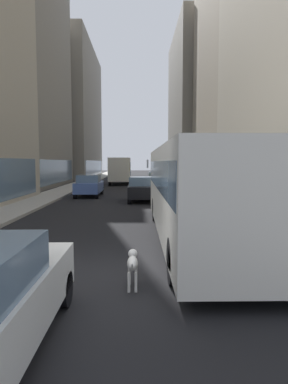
{
  "coord_description": "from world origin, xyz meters",
  "views": [
    {
      "loc": [
        0.88,
        -7.09,
        2.6
      ],
      "look_at": [
        1.12,
        6.09,
        1.4
      ],
      "focal_mm": 31.19,
      "sensor_mm": 36.0,
      "label": 1
    }
  ],
  "objects_px": {
    "car_blue_hatchback": "(89,185)",
    "pedestrian_with_handbag": "(246,201)",
    "transit_bus": "(195,186)",
    "box_truck": "(120,170)",
    "car_yellow_taxi": "(158,180)",
    "dalmatian_dog": "(133,263)",
    "pedestrian_in_coat": "(257,200)",
    "car_black_suv": "(143,189)"
  },
  "relations": [
    {
      "from": "car_blue_hatchback",
      "to": "pedestrian_with_handbag",
      "type": "distance_m",
      "value": 14.21
    },
    {
      "from": "transit_bus",
      "to": "box_truck",
      "type": "bearing_deg",
      "value": 98.1
    },
    {
      "from": "car_blue_hatchback",
      "to": "car_yellow_taxi",
      "type": "height_order",
      "value": "same"
    },
    {
      "from": "dalmatian_dog",
      "to": "pedestrian_with_handbag",
      "type": "distance_m",
      "value": 8.07
    },
    {
      "from": "box_truck",
      "to": "pedestrian_in_coat",
      "type": "bearing_deg",
      "value": -74.56
    },
    {
      "from": "dalmatian_dog",
      "to": "car_black_suv",
      "type": "bearing_deg",
      "value": 88.36
    },
    {
      "from": "transit_bus",
      "to": "car_blue_hatchback",
      "type": "bearing_deg",
      "value": 111.72
    },
    {
      "from": "car_blue_hatchback",
      "to": "dalmatian_dog",
      "type": "xyz_separation_m",
      "value": [
        3.57,
        -18.38,
        -0.31
      ]
    },
    {
      "from": "box_truck",
      "to": "pedestrian_in_coat",
      "type": "xyz_separation_m",
      "value": [
        7.03,
        -25.46,
        -0.66
      ]
    },
    {
      "from": "transit_bus",
      "to": "pedestrian_in_coat",
      "type": "height_order",
      "value": "transit_bus"
    },
    {
      "from": "car_black_suv",
      "to": "dalmatian_dog",
      "type": "distance_m",
      "value": 15.09
    },
    {
      "from": "car_blue_hatchback",
      "to": "pedestrian_in_coat",
      "type": "xyz_separation_m",
      "value": [
        8.63,
        -11.4,
        0.19
      ]
    },
    {
      "from": "car_black_suv",
      "to": "car_yellow_taxi",
      "type": "bearing_deg",
      "value": 81.45
    },
    {
      "from": "dalmatian_dog",
      "to": "box_truck",
      "type": "bearing_deg",
      "value": 93.47
    },
    {
      "from": "car_black_suv",
      "to": "box_truck",
      "type": "bearing_deg",
      "value": 97.87
    },
    {
      "from": "car_yellow_taxi",
      "to": "pedestrian_with_handbag",
      "type": "relative_size",
      "value": 2.44
    },
    {
      "from": "transit_bus",
      "to": "car_yellow_taxi",
      "type": "height_order",
      "value": "transit_bus"
    },
    {
      "from": "transit_bus",
      "to": "car_blue_hatchback",
      "type": "xyz_separation_m",
      "value": [
        -5.6,
        14.06,
        -0.96
      ]
    },
    {
      "from": "car_black_suv",
      "to": "pedestrian_in_coat",
      "type": "distance_m",
      "value": 9.34
    },
    {
      "from": "transit_bus",
      "to": "pedestrian_with_handbag",
      "type": "xyz_separation_m",
      "value": [
        2.47,
        2.36,
        -0.76
      ]
    },
    {
      "from": "dalmatian_dog",
      "to": "pedestrian_with_handbag",
      "type": "xyz_separation_m",
      "value": [
        4.5,
        6.68,
        0.5
      ]
    },
    {
      "from": "car_black_suv",
      "to": "pedestrian_with_handbag",
      "type": "bearing_deg",
      "value": -64.17
    },
    {
      "from": "transit_bus",
      "to": "dalmatian_dog",
      "type": "relative_size",
      "value": 11.98
    },
    {
      "from": "car_yellow_taxi",
      "to": "box_truck",
      "type": "height_order",
      "value": "box_truck"
    },
    {
      "from": "transit_bus",
      "to": "car_black_suv",
      "type": "height_order",
      "value": "transit_bus"
    },
    {
      "from": "car_yellow_taxi",
      "to": "dalmatian_dog",
      "type": "xyz_separation_m",
      "value": [
        -2.03,
        -25.72,
        -0.31
      ]
    },
    {
      "from": "car_yellow_taxi",
      "to": "dalmatian_dog",
      "type": "relative_size",
      "value": 4.29
    },
    {
      "from": "car_black_suv",
      "to": "dalmatian_dog",
      "type": "xyz_separation_m",
      "value": [
        -0.43,
        -15.08,
        -0.31
      ]
    },
    {
      "from": "car_blue_hatchback",
      "to": "dalmatian_dog",
      "type": "height_order",
      "value": "car_blue_hatchback"
    },
    {
      "from": "car_yellow_taxi",
      "to": "pedestrian_with_handbag",
      "type": "bearing_deg",
      "value": -82.62
    },
    {
      "from": "car_black_suv",
      "to": "pedestrian_with_handbag",
      "type": "distance_m",
      "value": 9.33
    },
    {
      "from": "box_truck",
      "to": "pedestrian_in_coat",
      "type": "height_order",
      "value": "box_truck"
    },
    {
      "from": "pedestrian_with_handbag",
      "to": "dalmatian_dog",
      "type": "bearing_deg",
      "value": -123.97
    },
    {
      "from": "box_truck",
      "to": "car_blue_hatchback",
      "type": "bearing_deg",
      "value": -96.49
    },
    {
      "from": "box_truck",
      "to": "pedestrian_with_handbag",
      "type": "xyz_separation_m",
      "value": [
        6.47,
        -25.76,
        -0.65
      ]
    },
    {
      "from": "pedestrian_in_coat",
      "to": "car_yellow_taxi",
      "type": "bearing_deg",
      "value": 99.18
    },
    {
      "from": "car_blue_hatchback",
      "to": "pedestrian_with_handbag",
      "type": "bearing_deg",
      "value": -55.42
    },
    {
      "from": "car_yellow_taxi",
      "to": "pedestrian_with_handbag",
      "type": "xyz_separation_m",
      "value": [
        2.47,
        -19.04,
        0.19
      ]
    },
    {
      "from": "dalmatian_dog",
      "to": "pedestrian_in_coat",
      "type": "xyz_separation_m",
      "value": [
        5.06,
        6.97,
        0.5
      ]
    },
    {
      "from": "car_blue_hatchback",
      "to": "pedestrian_with_handbag",
      "type": "relative_size",
      "value": 2.41
    },
    {
      "from": "pedestrian_in_coat",
      "to": "car_black_suv",
      "type": "bearing_deg",
      "value": 119.74
    },
    {
      "from": "car_yellow_taxi",
      "to": "dalmatian_dog",
      "type": "distance_m",
      "value": 25.8
    }
  ]
}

